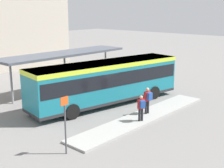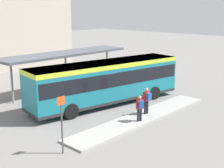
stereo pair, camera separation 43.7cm
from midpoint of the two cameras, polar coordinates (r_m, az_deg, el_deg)
ground_plane at (r=22.47m, az=-0.45°, el=-3.66°), size 120.00×120.00×0.00m
curb_island at (r=19.76m, az=6.28°, el=-6.03°), size 11.80×1.80×0.12m
city_bus at (r=22.00m, az=-0.44°, el=0.80°), size 11.85×4.44×3.05m
pedestrian_waiting at (r=18.58m, az=5.79°, el=-4.17°), size 0.47×0.50×1.58m
pedestrian_companion at (r=19.90m, az=7.02°, el=-2.76°), size 0.45×0.48×1.71m
bicycle_green at (r=29.85m, az=8.54°, el=1.32°), size 0.48×1.78×0.77m
bicycle_yellow at (r=30.22m, az=7.19°, el=1.45°), size 0.48×1.61×0.70m
bicycle_red at (r=30.81m, az=6.22°, el=1.78°), size 0.48×1.77×0.76m
station_shelter at (r=25.76m, az=-8.07°, el=5.39°), size 11.52×2.71×3.19m
potted_planter_near_shelter at (r=22.99m, az=-8.48°, el=-1.74°), size 0.78×0.78×1.23m
platform_sign at (r=14.69m, az=-8.33°, el=-6.95°), size 0.44×0.08×2.80m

